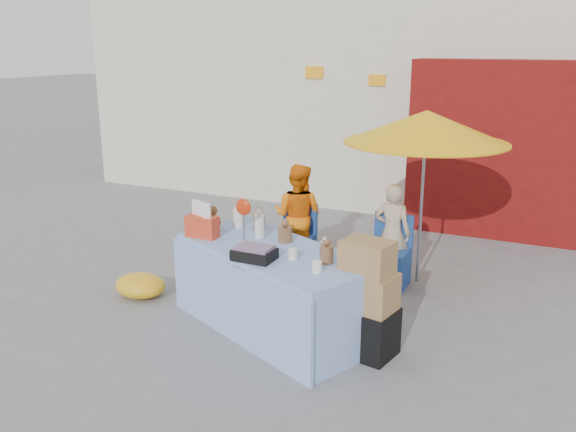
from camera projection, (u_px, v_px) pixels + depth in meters
The scene contains 10 objects.
ground at pixel (251, 318), 6.50m from camera, with size 80.00×80.00×0.00m, color slate.
backdrop at pixel (456, 28), 11.96m from camera, with size 14.00×8.00×7.80m.
market_table at pixel (274, 287), 6.18m from camera, with size 2.45×1.86×1.34m.
chair_left at pixel (293, 250), 7.84m from camera, with size 0.48×0.47×0.85m.
chair_right at pixel (387, 265), 7.32m from camera, with size 0.48×0.47×0.85m.
vendor_orange at pixel (298, 216), 7.84m from camera, with size 0.66×0.52×1.36m, color orange.
vendor_beige at pixel (392, 233), 7.34m from camera, with size 0.45×0.30×1.23m, color tan.
umbrella at pixel (426, 128), 7.00m from camera, with size 1.90×1.90×2.09m.
box_stack at pixel (368, 303), 5.62m from camera, with size 0.58×0.50×1.12m.
tarp_bundle at pixel (140, 285), 7.02m from camera, with size 0.61×0.49×0.27m, color #EEA719.
Camera 1 is at (2.92, -5.20, 2.83)m, focal length 38.00 mm.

